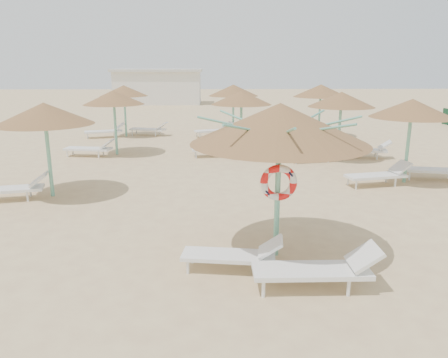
{
  "coord_description": "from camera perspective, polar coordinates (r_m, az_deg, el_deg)",
  "views": [
    {
      "loc": [
        -0.76,
        -7.82,
        3.72
      ],
      "look_at": [
        -0.53,
        1.34,
        1.3
      ],
      "focal_mm": 35.0,
      "sensor_mm": 36.0,
      "label": 1
    }
  ],
  "objects": [
    {
      "name": "ground",
      "position": [
        8.7,
        3.77,
        -10.58
      ],
      "size": [
        120.0,
        120.0,
        0.0
      ],
      "primitive_type": "plane",
      "color": "#D1B47F",
      "rests_on": "ground"
    },
    {
      "name": "main_palapa",
      "position": [
        8.26,
        7.29,
        7.1
      ],
      "size": [
        3.38,
        3.38,
        3.03
      ],
      "color": "#69B79C",
      "rests_on": "ground"
    },
    {
      "name": "lounger_main_a",
      "position": [
        8.17,
        1.47,
        -9.82
      ],
      "size": [
        1.9,
        0.79,
        0.67
      ],
      "rotation": [
        0.0,
        0.0,
        -0.13
      ],
      "color": "white",
      "rests_on": "ground"
    },
    {
      "name": "lounger_main_b",
      "position": [
        7.71,
        12.38,
        -11.37
      ],
      "size": [
        2.13,
        0.65,
        0.77
      ],
      "rotation": [
        0.0,
        0.0,
        0.0
      ],
      "color": "white",
      "rests_on": "ground"
    },
    {
      "name": "palapa_field",
      "position": [
        18.04,
        4.68,
        10.22
      ],
      "size": [
        18.07,
        13.62,
        2.71
      ],
      "color": "#69B79C",
      "rests_on": "ground"
    },
    {
      "name": "service_hut",
      "position": [
        43.19,
        -8.58,
        11.88
      ],
      "size": [
        8.4,
        4.4,
        3.25
      ],
      "color": "silver",
      "rests_on": "ground"
    }
  ]
}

